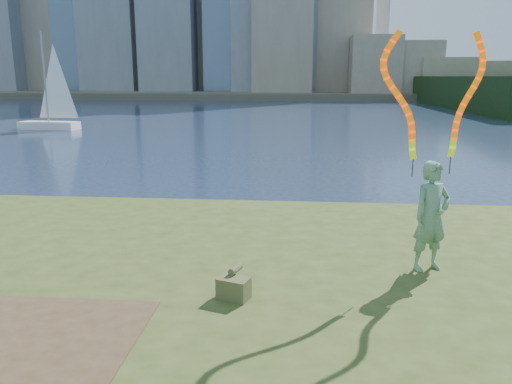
# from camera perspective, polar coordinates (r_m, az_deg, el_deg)

# --- Properties ---
(ground) EXTENTS (320.00, 320.00, 0.00)m
(ground) POSITION_cam_1_polar(r_m,az_deg,el_deg) (9.22, -4.06, -12.61)
(ground) COLOR #1A2843
(ground) RESTS_ON ground
(grassy_knoll) EXTENTS (20.00, 18.00, 0.80)m
(grassy_knoll) POSITION_cam_1_polar(r_m,az_deg,el_deg) (7.08, -7.17, -18.11)
(grassy_knoll) COLOR #354418
(grassy_knoll) RESTS_ON ground
(far_shore) EXTENTS (320.00, 40.00, 1.20)m
(far_shore) POSITION_cam_1_polar(r_m,az_deg,el_deg) (103.27, 4.36, 11.16)
(far_shore) COLOR #4C4738
(far_shore) RESTS_ON ground
(woman_with_ribbons) EXTENTS (1.96, 0.92, 4.21)m
(woman_with_ribbons) POSITION_cam_1_polar(r_m,az_deg,el_deg) (8.69, 19.53, 0.35)
(woman_with_ribbons) COLOR #176628
(woman_with_ribbons) RESTS_ON grassy_knoll
(canvas_bag) EXTENTS (0.52, 0.59, 0.43)m
(canvas_bag) POSITION_cam_1_polar(r_m,az_deg,el_deg) (7.46, -2.55, -10.79)
(canvas_bag) COLOR #484C28
(canvas_bag) RESTS_ON grassy_knoll
(sailboat) EXTENTS (4.87, 1.92, 7.31)m
(sailboat) POSITION_cam_1_polar(r_m,az_deg,el_deg) (41.74, -22.39, 8.35)
(sailboat) COLOR white
(sailboat) RESTS_ON ground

